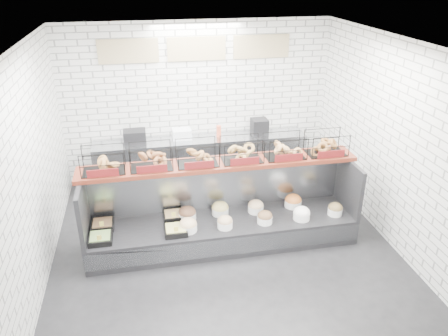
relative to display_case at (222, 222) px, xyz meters
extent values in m
plane|color=black|center=(0.00, -0.34, -0.33)|extent=(5.50, 5.50, 0.00)
cube|color=white|center=(0.00, 2.41, 1.17)|extent=(5.00, 0.02, 3.00)
cube|color=white|center=(-2.50, -0.34, 1.17)|extent=(0.02, 5.50, 3.00)
cube|color=white|center=(2.50, -0.34, 1.17)|extent=(0.02, 5.50, 3.00)
cube|color=white|center=(0.00, -0.34, 2.67)|extent=(5.00, 5.50, 0.02)
cube|color=#CDBB8E|center=(-1.20, 2.38, 2.17)|extent=(1.05, 0.03, 0.42)
cube|color=#CDBB8E|center=(0.00, 2.38, 2.17)|extent=(1.05, 0.03, 0.42)
cube|color=#CDBB8E|center=(1.20, 2.38, 2.17)|extent=(1.05, 0.03, 0.42)
cube|color=black|center=(0.00, -0.04, -0.13)|extent=(4.00, 0.90, 0.40)
cube|color=#93969B|center=(0.00, -0.48, -0.11)|extent=(4.00, 0.03, 0.28)
cube|color=#93969B|center=(0.00, 0.37, 0.47)|extent=(4.00, 0.08, 0.80)
cube|color=black|center=(-1.97, -0.04, 0.47)|extent=(0.06, 0.90, 0.80)
cube|color=black|center=(1.97, -0.04, 0.47)|extent=(0.06, 0.90, 0.80)
cube|color=black|center=(-1.77, -0.25, 0.11)|extent=(0.32, 0.32, 0.08)
cube|color=olive|center=(-1.77, -0.25, 0.15)|extent=(0.27, 0.27, 0.04)
cube|color=#DCC74C|center=(-1.77, -0.36, 0.20)|extent=(0.06, 0.01, 0.08)
cube|color=black|center=(-1.76, 0.09, 0.11)|extent=(0.32, 0.32, 0.08)
cube|color=brown|center=(-1.76, 0.09, 0.15)|extent=(0.27, 0.27, 0.04)
cube|color=#DCC74C|center=(-1.76, -0.02, 0.20)|extent=(0.06, 0.01, 0.08)
cube|color=black|center=(-0.73, -0.25, 0.11)|extent=(0.32, 0.32, 0.08)
cube|color=#C9C566|center=(-0.73, -0.25, 0.15)|extent=(0.27, 0.27, 0.04)
cube|color=#DCC74C|center=(-0.73, -0.36, 0.20)|extent=(0.06, 0.01, 0.08)
cube|color=black|center=(-0.73, 0.15, 0.11)|extent=(0.29, 0.29, 0.08)
cube|color=#E2BB73|center=(-0.73, 0.15, 0.15)|extent=(0.24, 0.24, 0.04)
cube|color=#DCC74C|center=(-0.73, 0.04, 0.20)|extent=(0.06, 0.01, 0.08)
cylinder|color=white|center=(-0.55, -0.23, 0.13)|extent=(0.26, 0.26, 0.11)
ellipsoid|color=#D5B183|center=(-0.55, -0.23, 0.19)|extent=(0.25, 0.25, 0.18)
cylinder|color=white|center=(-0.52, 0.09, 0.13)|extent=(0.27, 0.27, 0.11)
ellipsoid|color=brown|center=(-0.52, 0.09, 0.19)|extent=(0.26, 0.26, 0.18)
cylinder|color=white|center=(-0.01, -0.25, 0.13)|extent=(0.23, 0.23, 0.11)
ellipsoid|color=tan|center=(-0.01, -0.25, 0.19)|extent=(0.22, 0.22, 0.15)
cylinder|color=white|center=(-0.01, 0.14, 0.13)|extent=(0.26, 0.26, 0.11)
ellipsoid|color=tan|center=(-0.01, 0.14, 0.19)|extent=(0.26, 0.26, 0.18)
cylinder|color=white|center=(0.59, -0.24, 0.13)|extent=(0.23, 0.23, 0.11)
ellipsoid|color=brown|center=(0.59, -0.24, 0.19)|extent=(0.22, 0.22, 0.16)
cylinder|color=white|center=(0.54, 0.09, 0.13)|extent=(0.24, 0.24, 0.11)
ellipsoid|color=#D5AF83|center=(0.54, 0.09, 0.19)|extent=(0.24, 0.24, 0.17)
cylinder|color=white|center=(1.16, -0.24, 0.13)|extent=(0.25, 0.25, 0.11)
ellipsoid|color=white|center=(1.16, -0.24, 0.19)|extent=(0.25, 0.25, 0.17)
cylinder|color=white|center=(1.16, 0.14, 0.13)|extent=(0.27, 0.27, 0.11)
ellipsoid|color=orange|center=(1.16, 0.14, 0.19)|extent=(0.26, 0.26, 0.18)
cylinder|color=white|center=(1.71, -0.22, 0.13)|extent=(0.22, 0.22, 0.11)
ellipsoid|color=brown|center=(1.71, -0.22, 0.19)|extent=(0.22, 0.22, 0.15)
cube|color=#4A190F|center=(0.00, 0.18, 0.90)|extent=(4.10, 0.50, 0.06)
cube|color=black|center=(-1.65, 0.18, 1.10)|extent=(0.60, 0.38, 0.34)
cube|color=#581010|center=(-1.65, -0.02, 1.00)|extent=(0.42, 0.02, 0.11)
cube|color=black|center=(-0.99, 0.18, 1.10)|extent=(0.60, 0.38, 0.34)
cube|color=#581010|center=(-0.99, -0.02, 1.00)|extent=(0.42, 0.02, 0.11)
cube|color=black|center=(-0.33, 0.18, 1.10)|extent=(0.60, 0.38, 0.34)
cube|color=#581010|center=(-0.33, -0.02, 1.00)|extent=(0.42, 0.02, 0.11)
cube|color=black|center=(0.32, 0.18, 1.10)|extent=(0.60, 0.38, 0.34)
cube|color=#581010|center=(0.32, -0.02, 1.00)|extent=(0.42, 0.02, 0.11)
cube|color=black|center=(0.98, 0.18, 1.10)|extent=(0.60, 0.38, 0.34)
cube|color=#581010|center=(0.98, -0.02, 1.00)|extent=(0.42, 0.02, 0.11)
cube|color=black|center=(1.64, 0.18, 1.10)|extent=(0.60, 0.38, 0.34)
cube|color=#581010|center=(1.64, -0.02, 1.00)|extent=(0.42, 0.02, 0.11)
cube|color=#93969B|center=(0.00, 2.09, 0.12)|extent=(4.00, 0.60, 0.90)
cube|color=black|center=(-1.23, 2.09, 0.69)|extent=(0.40, 0.30, 0.24)
cube|color=silver|center=(-0.36, 2.14, 0.66)|extent=(0.35, 0.28, 0.18)
cylinder|color=#DC5737|center=(0.34, 2.09, 0.68)|extent=(0.09, 0.09, 0.22)
cube|color=black|center=(1.13, 2.08, 0.72)|extent=(0.30, 0.30, 0.30)
camera|label=1|loc=(-1.07, -5.52, 3.58)|focal=35.00mm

